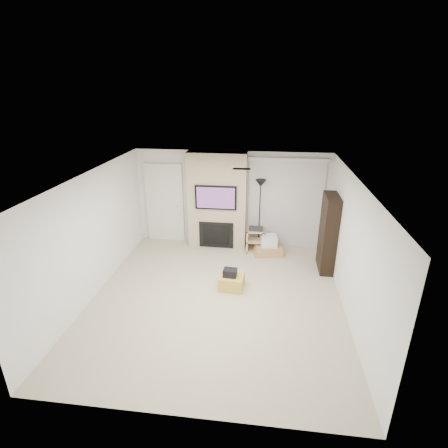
# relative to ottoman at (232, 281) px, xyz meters

# --- Properties ---
(floor) EXTENTS (5.00, 5.50, 0.00)m
(floor) POSITION_rel_ottoman_xyz_m (-0.26, -0.44, -0.15)
(floor) COLOR #BAAE8F
(floor) RESTS_ON ground
(ceiling) EXTENTS (5.00, 5.50, 0.00)m
(ceiling) POSITION_rel_ottoman_xyz_m (-0.26, -0.44, 2.35)
(ceiling) COLOR white
(ceiling) RESTS_ON wall_back
(wall_back) EXTENTS (5.00, 0.00, 2.50)m
(wall_back) POSITION_rel_ottoman_xyz_m (-0.26, 2.31, 1.10)
(wall_back) COLOR white
(wall_back) RESTS_ON ground
(wall_front) EXTENTS (5.00, 0.00, 2.50)m
(wall_front) POSITION_rel_ottoman_xyz_m (-0.26, -3.19, 1.10)
(wall_front) COLOR white
(wall_front) RESTS_ON ground
(wall_left) EXTENTS (0.00, 5.50, 2.50)m
(wall_left) POSITION_rel_ottoman_xyz_m (-2.76, -0.44, 1.10)
(wall_left) COLOR white
(wall_left) RESTS_ON ground
(wall_right) EXTENTS (0.00, 5.50, 2.50)m
(wall_right) POSITION_rel_ottoman_xyz_m (2.24, -0.44, 1.10)
(wall_right) COLOR white
(wall_right) RESTS_ON ground
(hvac_vent) EXTENTS (0.35, 0.18, 0.01)m
(hvac_vent) POSITION_rel_ottoman_xyz_m (0.14, 0.36, 2.35)
(hvac_vent) COLOR silver
(hvac_vent) RESTS_ON ceiling
(ottoman) EXTENTS (0.54, 0.54, 0.30)m
(ottoman) POSITION_rel_ottoman_xyz_m (0.00, 0.00, 0.00)
(ottoman) COLOR gold
(ottoman) RESTS_ON floor
(black_bag) EXTENTS (0.30, 0.24, 0.16)m
(black_bag) POSITION_rel_ottoman_xyz_m (-0.03, -0.04, 0.23)
(black_bag) COLOR black
(black_bag) RESTS_ON ottoman
(fireplace_wall) EXTENTS (1.50, 0.47, 2.50)m
(fireplace_wall) POSITION_rel_ottoman_xyz_m (-0.61, 2.10, 1.09)
(fireplace_wall) COLOR tan
(fireplace_wall) RESTS_ON floor
(entry_door) EXTENTS (1.02, 0.11, 2.14)m
(entry_door) POSITION_rel_ottoman_xyz_m (-2.06, 2.27, 0.90)
(entry_door) COLOR silver
(entry_door) RESTS_ON floor
(vertical_blinds) EXTENTS (1.98, 0.10, 2.37)m
(vertical_blinds) POSITION_rel_ottoman_xyz_m (1.14, 2.26, 1.12)
(vertical_blinds) COLOR silver
(vertical_blinds) RESTS_ON floor
(floor_lamp) EXTENTS (0.27, 0.27, 1.85)m
(floor_lamp) POSITION_rel_ottoman_xyz_m (0.49, 2.06, 1.30)
(floor_lamp) COLOR black
(floor_lamp) RESTS_ON floor
(av_stand) EXTENTS (0.45, 0.38, 0.66)m
(av_stand) POSITION_rel_ottoman_xyz_m (0.42, 1.83, 0.20)
(av_stand) COLOR tan
(av_stand) RESTS_ON floor
(box_stack) EXTENTS (0.82, 0.67, 0.49)m
(box_stack) POSITION_rel_ottoman_xyz_m (0.75, 1.73, 0.04)
(box_stack) COLOR tan
(box_stack) RESTS_ON floor
(bookshelf) EXTENTS (0.30, 0.80, 1.80)m
(bookshelf) POSITION_rel_ottoman_xyz_m (2.08, 1.10, 0.75)
(bookshelf) COLOR black
(bookshelf) RESTS_ON floor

